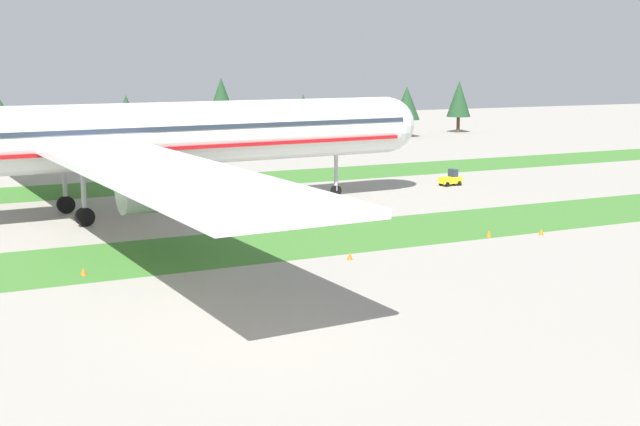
{
  "coord_description": "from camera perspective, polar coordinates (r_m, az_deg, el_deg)",
  "views": [
    {
      "loc": [
        -30.44,
        -17.37,
        14.5
      ],
      "look_at": [
        -5.18,
        34.68,
        4.0
      ],
      "focal_mm": 46.8,
      "sensor_mm": 36.0,
      "label": 1
    }
  ],
  "objects": [
    {
      "name": "grass_strip_near",
      "position": [
        69.74,
        0.6,
        -1.71
      ],
      "size": [
        320.0,
        12.04,
        0.01
      ],
      "primitive_type": "cube",
      "color": "#3D752D",
      "rests_on": "ground"
    },
    {
      "name": "grass_strip_far",
      "position": [
        102.82,
        -8.41,
        2.07
      ],
      "size": [
        320.0,
        12.04,
        0.01
      ],
      "primitive_type": "cube",
      "color": "#3D752D",
      "rests_on": "ground"
    },
    {
      "name": "airliner",
      "position": [
        80.6,
        -15.26,
        5.01
      ],
      "size": [
        71.63,
        87.7,
        21.21
      ],
      "rotation": [
        0.0,
        0.0,
        -1.51
      ],
      "color": "silver",
      "rests_on": "ground"
    },
    {
      "name": "pushback_tractor",
      "position": [
        100.34,
        8.94,
        2.32
      ],
      "size": [
        2.68,
        1.46,
        1.97
      ],
      "rotation": [
        0.0,
        0.0,
        1.63
      ],
      "color": "yellow",
      "rests_on": "ground"
    },
    {
      "name": "taxiway_marker_0",
      "position": [
        59.98,
        -15.87,
        -3.86
      ],
      "size": [
        0.44,
        0.44,
        0.51
      ],
      "primitive_type": "cone",
      "color": "orange",
      "rests_on": "ground"
    },
    {
      "name": "taxiway_marker_1",
      "position": [
        71.53,
        11.47,
        -1.41
      ],
      "size": [
        0.44,
        0.44,
        0.52
      ],
      "primitive_type": "cone",
      "color": "orange",
      "rests_on": "ground"
    },
    {
      "name": "taxiway_marker_2",
      "position": [
        73.37,
        14.89,
        -1.25
      ],
      "size": [
        0.44,
        0.44,
        0.53
      ],
      "primitive_type": "cone",
      "color": "orange",
      "rests_on": "ground"
    },
    {
      "name": "taxiway_marker_3",
      "position": [
        62.14,
        2.05,
        -2.95
      ],
      "size": [
        0.44,
        0.44,
        0.55
      ],
      "primitive_type": "cone",
      "color": "orange",
      "rests_on": "ground"
    },
    {
      "name": "distant_tree_line",
      "position": [
        145.18,
        -12.82,
        7.07
      ],
      "size": [
        148.83,
        10.67,
        12.8
      ],
      "color": "#4C3823",
      "rests_on": "ground"
    }
  ]
}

